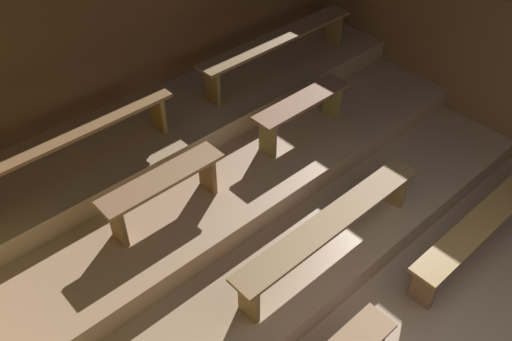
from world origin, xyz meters
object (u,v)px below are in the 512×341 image
at_px(bench_upper_left, 65,141).
at_px(bench_upper_right, 278,43).
at_px(bench_middle_left, 163,186).
at_px(bench_middle_right, 302,109).
at_px(bench_lower_center, 331,226).
at_px(bench_floor_right, 483,224).

xyz_separation_m(bench_upper_left, bench_upper_right, (2.84, 0.00, 0.00)).
height_order(bench_middle_left, bench_middle_right, same).
relative_size(bench_middle_left, bench_middle_right, 1.00).
xyz_separation_m(bench_lower_center, bench_upper_left, (-1.44, 2.17, 0.52)).
height_order(bench_floor_right, bench_middle_right, bench_middle_right).
bearing_deg(bench_middle_left, bench_floor_right, -43.11).
xyz_separation_m(bench_floor_right, bench_upper_right, (0.07, 3.04, 0.78)).
distance_m(bench_lower_center, bench_middle_right, 1.60).
relative_size(bench_lower_center, bench_middle_left, 1.79).
relative_size(bench_lower_center, bench_middle_right, 1.79).
relative_size(bench_lower_center, bench_upper_right, 0.99).
xyz_separation_m(bench_middle_right, bench_upper_right, (0.47, 0.88, 0.29)).
relative_size(bench_floor_right, bench_middle_right, 1.68).
xyz_separation_m(bench_lower_center, bench_upper_right, (1.40, 2.17, 0.52)).
distance_m(bench_middle_left, bench_middle_right, 1.89).
bearing_deg(bench_middle_right, bench_upper_left, 159.58).
bearing_deg(bench_upper_right, bench_floor_right, -91.24).
bearing_deg(bench_middle_right, bench_upper_right, 61.74).
bearing_deg(bench_middle_right, bench_middle_left, 180.00).
height_order(bench_middle_left, bench_upper_left, bench_upper_left).
distance_m(bench_middle_left, bench_upper_left, 1.04).
xyz_separation_m(bench_lower_center, bench_middle_right, (0.93, 1.29, 0.23)).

